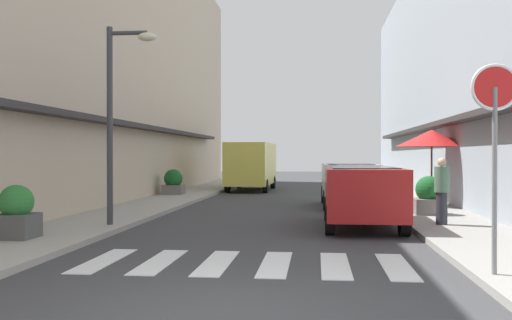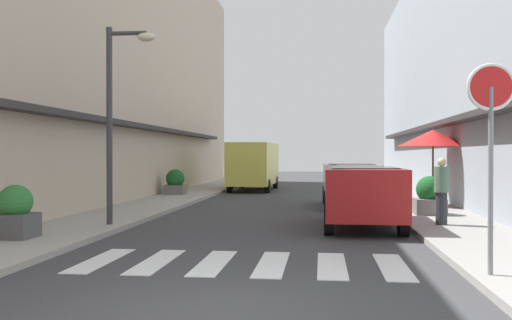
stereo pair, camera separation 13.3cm
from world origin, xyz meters
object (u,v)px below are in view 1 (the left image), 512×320
Objects in this scene: parked_car_mid at (349,180)px; cafe_umbrella at (432,138)px; round_street_sign at (495,113)px; planter_midblock at (429,196)px; street_lamp at (118,102)px; planter_corner at (16,213)px; parked_car_near at (363,190)px; delivery_van at (252,162)px; pedestrian_walking_near at (442,190)px; planter_far at (173,183)px.

parked_car_mid is 1.66× the size of cafe_umbrella.
round_street_sign is 2.72× the size of planter_midblock.
street_lamp is 3.56m from planter_corner.
parked_car_near is at bearing -116.99° from cafe_umbrella.
cafe_umbrella is (6.95, -9.14, 0.89)m from delivery_van.
planter_corner is 0.67× the size of pedestrian_walking_near.
street_lamp is (-5.73, -0.89, 2.09)m from parked_car_near.
round_street_sign is (1.31, -5.74, 1.41)m from parked_car_near.
round_street_sign is at bearing -16.89° from planter_corner.
street_lamp is at bearing -95.30° from delivery_van.
parked_car_near is at bearing -53.16° from planter_far.
planter_far is (-0.10, 12.65, -0.02)m from planter_corner.
street_lamp is at bearing -171.17° from parked_car_near.
street_lamp is 4.39× the size of planter_midblock.
delivery_van is 1.89× the size of round_street_sign.
parked_car_mid is 1.42× the size of round_street_sign.
pedestrian_walking_near is (8.79, 3.15, 0.32)m from planter_corner.
planter_far is at bearing 141.75° from planter_midblock.
cafe_umbrella is at bearing 151.63° from pedestrian_walking_near.
planter_corner is at bearing -89.56° from planter_far.
delivery_van is at bearing 106.82° from parked_car_near.
street_lamp reaches higher than round_street_sign.
parked_car_mid is (0.00, 5.62, 0.00)m from parked_car_near.
parked_car_mid reaches higher than planter_midblock.
parked_car_near is 3.82× the size of planter_corner.
parked_car_mid is at bearing -63.53° from delivery_van.
street_lamp is at bearing -82.64° from planter_far.
planter_far is at bearing 156.23° from cafe_umbrella.
delivery_van is 15.63m from pedestrian_walking_near.
cafe_umbrella is at bearing -9.97° from parked_car_mid.
parked_car_mid is at bearing -28.32° from planter_far.
street_lamp reaches higher than delivery_van.
round_street_sign is 1.84× the size of pedestrian_walking_near.
parked_car_near is 3.84× the size of planter_far.
street_lamp is (-1.41, -15.18, 1.60)m from delivery_van.
round_street_sign is at bearing -34.56° from street_lamp.
planter_far is at bearing 90.44° from planter_corner.
parked_car_near is 0.86× the size of street_lamp.
street_lamp is at bearing -103.52° from pedestrian_walking_near.
pedestrian_walking_near is at bearing 19.73° from planter_corner.
delivery_van is 20.83m from round_street_sign.
cafe_umbrella is 5.47m from pedestrian_walking_near.
parked_car_mid is at bearing 90.00° from parked_car_near.
round_street_sign reaches higher than pedestrian_walking_near.
street_lamp is at bearing -131.35° from parked_car_mid.
round_street_sign is at bearing -61.09° from planter_far.
delivery_van reaches higher than parked_car_near.
pedestrian_walking_near reaches higher than planter_far.
parked_car_mid is 3.00m from cafe_umbrella.
cafe_umbrella is at bearing 83.12° from round_street_sign.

